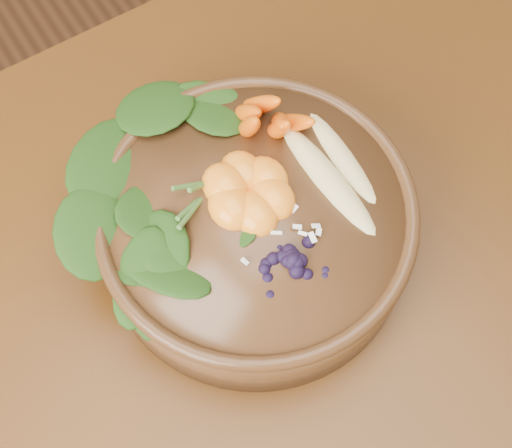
% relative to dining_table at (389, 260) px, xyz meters
% --- Properties ---
extents(ground, '(4.00, 4.00, 0.00)m').
position_rel_dining_table_xyz_m(ground, '(0.00, 0.00, -0.66)').
color(ground, '#381E0F').
rests_on(ground, ground).
extents(dining_table, '(1.60, 0.90, 0.75)m').
position_rel_dining_table_xyz_m(dining_table, '(0.00, 0.00, 0.00)').
color(dining_table, '#331C0C').
rests_on(dining_table, ground).
extents(stoneware_bowl, '(0.35, 0.35, 0.09)m').
position_rel_dining_table_xyz_m(stoneware_bowl, '(-0.15, 0.07, 0.14)').
color(stoneware_bowl, '#4E3018').
rests_on(stoneware_bowl, dining_table).
extents(kale_heap, '(0.23, 0.21, 0.05)m').
position_rel_dining_table_xyz_m(kale_heap, '(-0.20, 0.14, 0.21)').
color(kale_heap, '#1F3F12').
rests_on(kale_heap, stoneware_bowl).
extents(carrot_cluster, '(0.07, 0.07, 0.09)m').
position_rel_dining_table_xyz_m(carrot_cluster, '(-0.09, 0.16, 0.23)').
color(carrot_cluster, orange).
rests_on(carrot_cluster, stoneware_bowl).
extents(banana_halves, '(0.07, 0.18, 0.03)m').
position_rel_dining_table_xyz_m(banana_halves, '(-0.06, 0.07, 0.20)').
color(banana_halves, '#E0CC84').
rests_on(banana_halves, stoneware_bowl).
extents(mandarin_cluster, '(0.10, 0.11, 0.04)m').
position_rel_dining_table_xyz_m(mandarin_cluster, '(-0.15, 0.09, 0.20)').
color(mandarin_cluster, orange).
rests_on(mandarin_cluster, stoneware_bowl).
extents(blueberry_pile, '(0.16, 0.13, 0.05)m').
position_rel_dining_table_xyz_m(blueberry_pile, '(-0.15, 0.00, 0.20)').
color(blueberry_pile, black).
rests_on(blueberry_pile, stoneware_bowl).
extents(coconut_flakes, '(0.11, 0.09, 0.01)m').
position_rel_dining_table_xyz_m(coconut_flakes, '(-0.15, 0.05, 0.19)').
color(coconut_flakes, white).
rests_on(coconut_flakes, stoneware_bowl).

